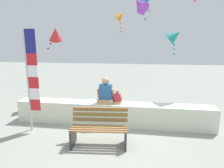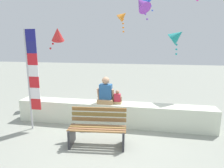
{
  "view_description": "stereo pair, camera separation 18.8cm",
  "coord_description": "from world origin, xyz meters",
  "px_view_note": "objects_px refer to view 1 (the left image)",
  "views": [
    {
      "loc": [
        0.84,
        -4.78,
        2.46
      ],
      "look_at": [
        -0.01,
        0.85,
        1.29
      ],
      "focal_mm": 30.94,
      "sensor_mm": 36.0,
      "label": 1
    },
    {
      "loc": [
        1.03,
        -4.75,
        2.46
      ],
      "look_at": [
        -0.01,
        0.85,
        1.29
      ],
      "focal_mm": 30.94,
      "sensor_mm": 36.0,
      "label": 2
    }
  ],
  "objects_px": {
    "park_bench": "(99,129)",
    "person_adult": "(106,93)",
    "person_child": "(117,98)",
    "kite_purple": "(140,4)",
    "kite_teal": "(174,36)",
    "kite_orange": "(120,16)",
    "flag_banner": "(31,76)",
    "kite_red": "(55,34)"
  },
  "relations": [
    {
      "from": "person_adult",
      "to": "kite_orange",
      "type": "distance_m",
      "value": 4.42
    },
    {
      "from": "kite_orange",
      "to": "kite_red",
      "type": "distance_m",
      "value": 3.09
    },
    {
      "from": "person_child",
      "to": "kite_teal",
      "type": "bearing_deg",
      "value": 54.79
    },
    {
      "from": "kite_orange",
      "to": "kite_red",
      "type": "xyz_separation_m",
      "value": [
        -2.29,
        -1.88,
        -0.87
      ]
    },
    {
      "from": "person_adult",
      "to": "kite_purple",
      "type": "bearing_deg",
      "value": 68.16
    },
    {
      "from": "person_child",
      "to": "flag_banner",
      "type": "relative_size",
      "value": 0.15
    },
    {
      "from": "person_adult",
      "to": "person_child",
      "type": "height_order",
      "value": "person_adult"
    },
    {
      "from": "park_bench",
      "to": "kite_orange",
      "type": "bearing_deg",
      "value": 90.41
    },
    {
      "from": "kite_red",
      "to": "park_bench",
      "type": "bearing_deg",
      "value": -51.07
    },
    {
      "from": "person_child",
      "to": "kite_purple",
      "type": "relative_size",
      "value": 0.44
    },
    {
      "from": "park_bench",
      "to": "kite_purple",
      "type": "relative_size",
      "value": 1.51
    },
    {
      "from": "park_bench",
      "to": "person_child",
      "type": "height_order",
      "value": "person_child"
    },
    {
      "from": "kite_red",
      "to": "kite_orange",
      "type": "bearing_deg",
      "value": 39.31
    },
    {
      "from": "flag_banner",
      "to": "kite_purple",
      "type": "height_order",
      "value": "kite_purple"
    },
    {
      "from": "kite_purple",
      "to": "kite_teal",
      "type": "relative_size",
      "value": 0.85
    },
    {
      "from": "kite_orange",
      "to": "person_child",
      "type": "bearing_deg",
      "value": -84.66
    },
    {
      "from": "person_child",
      "to": "kite_purple",
      "type": "distance_m",
      "value": 3.91
    },
    {
      "from": "park_bench",
      "to": "kite_orange",
      "type": "distance_m",
      "value": 5.79
    },
    {
      "from": "kite_orange",
      "to": "park_bench",
      "type": "bearing_deg",
      "value": -89.59
    },
    {
      "from": "person_adult",
      "to": "flag_banner",
      "type": "distance_m",
      "value": 2.19
    },
    {
      "from": "kite_orange",
      "to": "person_adult",
      "type": "bearing_deg",
      "value": -90.56
    },
    {
      "from": "flag_banner",
      "to": "kite_orange",
      "type": "height_order",
      "value": "kite_orange"
    },
    {
      "from": "kite_red",
      "to": "kite_purple",
      "type": "bearing_deg",
      "value": 11.96
    },
    {
      "from": "kite_purple",
      "to": "kite_teal",
      "type": "xyz_separation_m",
      "value": [
        1.43,
        0.53,
        -1.17
      ]
    },
    {
      "from": "park_bench",
      "to": "person_adult",
      "type": "relative_size",
      "value": 1.79
    },
    {
      "from": "person_adult",
      "to": "kite_red",
      "type": "xyz_separation_m",
      "value": [
        -2.26,
        1.62,
        1.83
      ]
    },
    {
      "from": "kite_purple",
      "to": "person_child",
      "type": "bearing_deg",
      "value": -103.68
    },
    {
      "from": "park_bench",
      "to": "person_child",
      "type": "xyz_separation_m",
      "value": [
        0.29,
        1.26,
        0.45
      ]
    },
    {
      "from": "flag_banner",
      "to": "kite_red",
      "type": "bearing_deg",
      "value": 97.02
    },
    {
      "from": "park_bench",
      "to": "kite_red",
      "type": "height_order",
      "value": "kite_red"
    },
    {
      "from": "person_child",
      "to": "kite_teal",
      "type": "xyz_separation_m",
      "value": [
        1.99,
        2.82,
        1.95
      ]
    },
    {
      "from": "person_child",
      "to": "kite_teal",
      "type": "relative_size",
      "value": 0.37
    },
    {
      "from": "kite_purple",
      "to": "flag_banner",
      "type": "bearing_deg",
      "value": -133.52
    },
    {
      "from": "person_adult",
      "to": "kite_red",
      "type": "height_order",
      "value": "kite_red"
    },
    {
      "from": "person_child",
      "to": "flag_banner",
      "type": "height_order",
      "value": "flag_banner"
    },
    {
      "from": "person_child",
      "to": "kite_red",
      "type": "xyz_separation_m",
      "value": [
        -2.62,
        1.62,
        1.99
      ]
    },
    {
      "from": "flag_banner",
      "to": "kite_teal",
      "type": "relative_size",
      "value": 2.53
    },
    {
      "from": "kite_orange",
      "to": "kite_purple",
      "type": "height_order",
      "value": "kite_purple"
    },
    {
      "from": "person_adult",
      "to": "flag_banner",
      "type": "xyz_separation_m",
      "value": [
        -1.97,
        -0.75,
        0.61
      ]
    },
    {
      "from": "person_child",
      "to": "person_adult",
      "type": "bearing_deg",
      "value": -179.92
    },
    {
      "from": "park_bench",
      "to": "person_adult",
      "type": "xyz_separation_m",
      "value": [
        -0.07,
        1.26,
        0.6
      ]
    },
    {
      "from": "park_bench",
      "to": "kite_red",
      "type": "bearing_deg",
      "value": 128.93
    }
  ]
}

